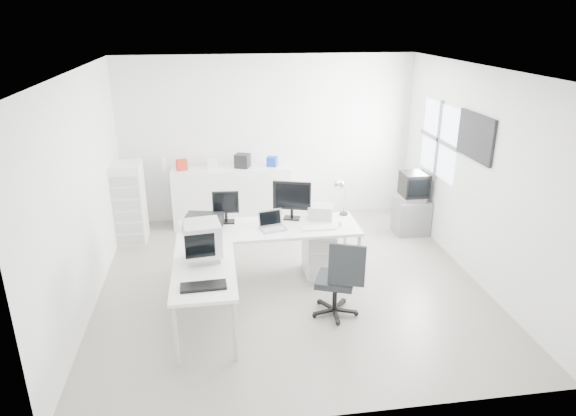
{
  "coord_description": "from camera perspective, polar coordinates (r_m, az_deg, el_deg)",
  "views": [
    {
      "loc": [
        -0.93,
        -6.07,
        3.41
      ],
      "look_at": [
        0.0,
        0.2,
        1.0
      ],
      "focal_mm": 32.0,
      "sensor_mm": 36.0,
      "label": 1
    }
  ],
  "objects": [
    {
      "name": "inkjet_printer",
      "position": [
        6.86,
        -9.34,
        -1.53
      ],
      "size": [
        0.55,
        0.47,
        0.17
      ],
      "primitive_type": "cube",
      "rotation": [
        0.0,
        0.0,
        -0.21
      ],
      "color": "black",
      "rests_on": "main_desk"
    },
    {
      "name": "drawer_pedestal",
      "position": [
        7.16,
        3.44,
        -4.97
      ],
      "size": [
        0.4,
        0.5,
        0.6
      ],
      "primitive_type": "cube",
      "color": "white",
      "rests_on": "floor"
    },
    {
      "name": "black_keyboard",
      "position": [
        5.44,
        -9.38,
        -8.57
      ],
      "size": [
        0.48,
        0.21,
        0.03
      ],
      "primitive_type": "cube",
      "rotation": [
        0.0,
        0.0,
        0.04
      ],
      "color": "black",
      "rests_on": "side_desk"
    },
    {
      "name": "filing_cabinet",
      "position": [
        8.41,
        -17.18,
        0.58
      ],
      "size": [
        0.44,
        0.53,
        1.27
      ],
      "primitive_type": "cube",
      "color": "white",
      "rests_on": "floor"
    },
    {
      "name": "white_keyboard",
      "position": [
        6.78,
        3.45,
        -2.22
      ],
      "size": [
        0.46,
        0.14,
        0.02
      ],
      "primitive_type": "cube",
      "rotation": [
        0.0,
        0.0,
        -0.0
      ],
      "color": "white",
      "rests_on": "main_desk"
    },
    {
      "name": "lcd_monitor_large",
      "position": [
        7.0,
        0.43,
        0.87
      ],
      "size": [
        0.56,
        0.36,
        0.54
      ],
      "primitive_type": null,
      "rotation": [
        0.0,
        0.0,
        -0.3
      ],
      "color": "black",
      "rests_on": "main_desk"
    },
    {
      "name": "office_chair",
      "position": [
        6.14,
        5.3,
        -7.61
      ],
      "size": [
        0.74,
        0.74,
        0.99
      ],
      "primitive_type": null,
      "rotation": [
        0.0,
        0.0,
        -0.38
      ],
      "color": "#25282A",
      "rests_on": "floor"
    },
    {
      "name": "main_desk",
      "position": [
        6.98,
        -2.11,
        -4.96
      ],
      "size": [
        2.4,
        0.8,
        0.75
      ],
      "primitive_type": null,
      "color": "white",
      "rests_on": "floor"
    },
    {
      "name": "back_wall",
      "position": [
        8.85,
        -2.21,
        7.68
      ],
      "size": [
        5.0,
        0.02,
        2.8
      ],
      "primitive_type": "cube",
      "color": "white",
      "rests_on": "floor"
    },
    {
      "name": "clutter_bottle",
      "position": [
        8.7,
        -13.7,
        4.83
      ],
      "size": [
        0.07,
        0.07,
        0.22
      ],
      "primitive_type": "cylinder",
      "color": "white",
      "rests_on": "sideboard"
    },
    {
      "name": "crt_tv",
      "position": [
        8.49,
        13.81,
        2.3
      ],
      "size": [
        0.5,
        0.48,
        0.45
      ],
      "primitive_type": null,
      "color": "black",
      "rests_on": "tv_cabinet"
    },
    {
      "name": "ceiling",
      "position": [
        6.17,
        0.28,
        15.14
      ],
      "size": [
        5.0,
        5.0,
        0.01
      ],
      "primitive_type": "cube",
      "color": "white",
      "rests_on": "back_wall"
    },
    {
      "name": "sideboard",
      "position": [
        8.81,
        -6.26,
        1.37
      ],
      "size": [
        1.98,
        0.5,
        0.99
      ],
      "primitive_type": "cube",
      "color": "white",
      "rests_on": "floor"
    },
    {
      "name": "tv_cabinet",
      "position": [
        8.66,
        13.53,
        -0.92
      ],
      "size": [
        0.53,
        0.43,
        0.58
      ],
      "primitive_type": "cube",
      "color": "slate",
      "rests_on": "floor"
    },
    {
      "name": "wall_picture",
      "position": [
        7.21,
        20.12,
        7.46
      ],
      "size": [
        0.04,
        0.9,
        0.6
      ],
      "primitive_type": null,
      "color": "black",
      "rests_on": "right_wall"
    },
    {
      "name": "window",
      "position": [
        8.23,
        16.4,
        7.27
      ],
      "size": [
        0.02,
        1.2,
        1.1
      ],
      "primitive_type": null,
      "color": "white",
      "rests_on": "right_wall"
    },
    {
      "name": "laptop",
      "position": [
        6.7,
        -1.65,
        -1.58
      ],
      "size": [
        0.4,
        0.4,
        0.22
      ],
      "primitive_type": null,
      "rotation": [
        0.0,
        0.0,
        0.25
      ],
      "color": "#B7B7BA",
      "rests_on": "main_desk"
    },
    {
      "name": "right_wall",
      "position": [
        7.26,
        20.21,
        3.43
      ],
      "size": [
        0.02,
        5.0,
        2.8
      ],
      "primitive_type": "cube",
      "color": "white",
      "rests_on": "floor"
    },
    {
      "name": "lcd_monitor_small",
      "position": [
        6.95,
        -6.92,
        0.11
      ],
      "size": [
        0.37,
        0.22,
        0.44
      ],
      "primitive_type": null,
      "rotation": [
        0.0,
        0.0,
        -0.07
      ],
      "color": "black",
      "rests_on": "main_desk"
    },
    {
      "name": "clutter_box_d",
      "position": [
        8.69,
        -1.77,
        5.19
      ],
      "size": [
        0.21,
        0.2,
        0.16
      ],
      "primitive_type": "cube",
      "rotation": [
        0.0,
        0.0,
        -0.4
      ],
      "color": "#1735A5",
      "rests_on": "sideboard"
    },
    {
      "name": "desk_lamp",
      "position": [
        7.2,
        6.28,
        1.2
      ],
      "size": [
        0.19,
        0.19,
        0.52
      ],
      "primitive_type": null,
      "rotation": [
        0.0,
        0.0,
        -0.13
      ],
      "color": "silver",
      "rests_on": "main_desk"
    },
    {
      "name": "clutter_box_a",
      "position": [
        8.65,
        -11.72,
        4.71
      ],
      "size": [
        0.2,
        0.18,
        0.17
      ],
      "primitive_type": "cube",
      "rotation": [
        0.0,
        0.0,
        0.23
      ],
      "color": "red",
      "rests_on": "sideboard"
    },
    {
      "name": "floor",
      "position": [
        7.02,
        0.24,
        -8.23
      ],
      "size": [
        5.0,
        5.0,
        0.01
      ],
      "primitive_type": "cube",
      "color": "#B3ADA0",
      "rests_on": "ground"
    },
    {
      "name": "white_mouse",
      "position": [
        6.88,
        5.82,
        -1.75
      ],
      "size": [
        0.06,
        0.06,
        0.06
      ],
      "primitive_type": "sphere",
      "color": "white",
      "rests_on": "main_desk"
    },
    {
      "name": "left_wall",
      "position": [
        6.58,
        -21.79,
        1.5
      ],
      "size": [
        0.02,
        5.0,
        2.8
      ],
      "primitive_type": "cube",
      "color": "white",
      "rests_on": "floor"
    },
    {
      "name": "crt_monitor",
      "position": [
        5.92,
        -9.47,
        -3.56
      ],
      "size": [
        0.48,
        0.48,
        0.49
      ],
      "primitive_type": null,
      "rotation": [
        0.0,
        0.0,
        0.13
      ],
      "color": "#B7B7BA",
      "rests_on": "side_desk"
    },
    {
      "name": "clutter_box_b",
      "position": [
        8.63,
        -8.4,
        4.85
      ],
      "size": [
        0.17,
        0.15,
        0.16
      ],
      "primitive_type": "cube",
      "rotation": [
        0.0,
        0.0,
        -0.13
      ],
      "color": "white",
      "rests_on": "sideboard"
    },
    {
      "name": "laser_printer",
      "position": [
        7.11,
        3.65,
        -0.39
      ],
      "size": [
        0.4,
        0.36,
        0.19
      ],
      "primitive_type": "cube",
      "rotation": [
        0.0,
        0.0,
        -0.29
      ],
      "color": "#B0B0B0",
      "rests_on": "main_desk"
    },
    {
      "name": "clutter_box_c",
      "position": [
        8.64,
        -5.08,
        5.25
      ],
      "size": [
        0.29,
        0.28,
        0.23
      ],
      "primitive_type": "cube",
      "rotation": [
        0.0,
        0.0,
        -0.39
      ],
      "color": "black",
      "rests_on": "sideboard"
    },
    {
      "name": "side_desk",
      "position": [
        5.98,
        -9.14,
        -9.96
      ],
      "size": [
        0.7,
        1.4,
        0.75
      ],
      "primitive_type": null,
      "color": "white",
      "rests_on": "floor"
    }
  ]
}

